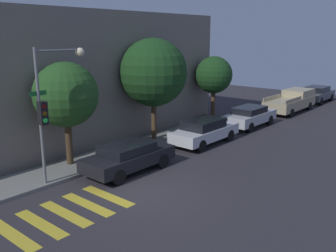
{
  "coord_description": "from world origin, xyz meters",
  "views": [
    {
      "loc": [
        -9.5,
        -9.5,
        5.97
      ],
      "look_at": [
        4.04,
        2.1,
        1.6
      ],
      "focal_mm": 40.0,
      "sensor_mm": 36.0,
      "label": 1
    }
  ],
  "objects_px": {
    "sedan_middle": "(204,131)",
    "tree_midblock": "(153,73)",
    "tree_near_corner": "(66,95)",
    "sedan_far_end": "(250,116)",
    "sedan_tail_of_row": "(317,94)",
    "tree_far_end": "(214,75)",
    "pickup_truck": "(292,101)",
    "sedan_near_corner": "(129,156)",
    "traffic_light_pole": "(51,98)"
  },
  "relations": [
    {
      "from": "sedan_middle",
      "to": "tree_midblock",
      "type": "height_order",
      "value": "tree_midblock"
    },
    {
      "from": "tree_midblock",
      "to": "tree_near_corner",
      "type": "bearing_deg",
      "value": 180.0
    },
    {
      "from": "sedan_far_end",
      "to": "sedan_tail_of_row",
      "type": "xyz_separation_m",
      "value": [
        12.43,
        0.0,
        0.02
      ]
    },
    {
      "from": "sedan_far_end",
      "to": "tree_midblock",
      "type": "relative_size",
      "value": 0.75
    },
    {
      "from": "sedan_tail_of_row",
      "to": "tree_far_end",
      "type": "distance_m",
      "value": 13.49
    },
    {
      "from": "sedan_middle",
      "to": "pickup_truck",
      "type": "bearing_deg",
      "value": 0.0
    },
    {
      "from": "pickup_truck",
      "to": "tree_far_end",
      "type": "distance_m",
      "value": 8.16
    },
    {
      "from": "sedan_far_end",
      "to": "tree_midblock",
      "type": "xyz_separation_m",
      "value": [
        -6.58,
        2.55,
        3.18
      ]
    },
    {
      "from": "sedan_near_corner",
      "to": "sedan_tail_of_row",
      "type": "xyz_separation_m",
      "value": [
        23.45,
        0.0,
        0.05
      ]
    },
    {
      "from": "pickup_truck",
      "to": "tree_near_corner",
      "type": "relative_size",
      "value": 1.2
    },
    {
      "from": "sedan_far_end",
      "to": "pickup_truck",
      "type": "height_order",
      "value": "pickup_truck"
    },
    {
      "from": "tree_near_corner",
      "to": "sedan_middle",
      "type": "bearing_deg",
      "value": -19.75
    },
    {
      "from": "sedan_middle",
      "to": "tree_far_end",
      "type": "bearing_deg",
      "value": 28.83
    },
    {
      "from": "tree_far_end",
      "to": "sedan_near_corner",
      "type": "bearing_deg",
      "value": -166.26
    },
    {
      "from": "tree_near_corner",
      "to": "tree_midblock",
      "type": "xyz_separation_m",
      "value": [
        5.74,
        -0.0,
        0.56
      ]
    },
    {
      "from": "pickup_truck",
      "to": "tree_near_corner",
      "type": "xyz_separation_m",
      "value": [
        -19.1,
        2.55,
        2.51
      ]
    },
    {
      "from": "tree_midblock",
      "to": "tree_far_end",
      "type": "distance_m",
      "value": 6.04
    },
    {
      "from": "sedan_far_end",
      "to": "tree_far_end",
      "type": "xyz_separation_m",
      "value": [
        -0.57,
        2.55,
        2.56
      ]
    },
    {
      "from": "sedan_far_end",
      "to": "pickup_truck",
      "type": "relative_size",
      "value": 0.76
    },
    {
      "from": "pickup_truck",
      "to": "tree_far_end",
      "type": "relative_size",
      "value": 1.27
    },
    {
      "from": "sedan_tail_of_row",
      "to": "tree_midblock",
      "type": "bearing_deg",
      "value": 172.35
    },
    {
      "from": "sedan_tail_of_row",
      "to": "tree_midblock",
      "type": "relative_size",
      "value": 0.75
    },
    {
      "from": "sedan_near_corner",
      "to": "sedan_tail_of_row",
      "type": "bearing_deg",
      "value": 0.0
    },
    {
      "from": "pickup_truck",
      "to": "sedan_tail_of_row",
      "type": "height_order",
      "value": "pickup_truck"
    },
    {
      "from": "sedan_near_corner",
      "to": "tree_midblock",
      "type": "relative_size",
      "value": 0.74
    },
    {
      "from": "sedan_far_end",
      "to": "sedan_tail_of_row",
      "type": "bearing_deg",
      "value": 0.0
    },
    {
      "from": "tree_far_end",
      "to": "tree_near_corner",
      "type": "bearing_deg",
      "value": 180.0
    },
    {
      "from": "pickup_truck",
      "to": "tree_midblock",
      "type": "xyz_separation_m",
      "value": [
        -13.36,
        2.55,
        3.07
      ]
    },
    {
      "from": "pickup_truck",
      "to": "sedan_tail_of_row",
      "type": "distance_m",
      "value": 5.65
    },
    {
      "from": "sedan_near_corner",
      "to": "pickup_truck",
      "type": "distance_m",
      "value": 17.8
    },
    {
      "from": "sedan_near_corner",
      "to": "tree_midblock",
      "type": "height_order",
      "value": "tree_midblock"
    },
    {
      "from": "sedan_tail_of_row",
      "to": "pickup_truck",
      "type": "bearing_deg",
      "value": 180.0
    },
    {
      "from": "sedan_far_end",
      "to": "sedan_tail_of_row",
      "type": "distance_m",
      "value": 12.43
    },
    {
      "from": "sedan_tail_of_row",
      "to": "tree_near_corner",
      "type": "distance_m",
      "value": 25.02
    },
    {
      "from": "sedan_far_end",
      "to": "tree_far_end",
      "type": "distance_m",
      "value": 3.66
    },
    {
      "from": "sedan_middle",
      "to": "tree_midblock",
      "type": "bearing_deg",
      "value": 118.25
    },
    {
      "from": "tree_near_corner",
      "to": "tree_midblock",
      "type": "relative_size",
      "value": 0.83
    },
    {
      "from": "tree_near_corner",
      "to": "tree_far_end",
      "type": "bearing_deg",
      "value": -0.0
    },
    {
      "from": "sedan_near_corner",
      "to": "tree_near_corner",
      "type": "bearing_deg",
      "value": 117.07
    },
    {
      "from": "traffic_light_pole",
      "to": "tree_near_corner",
      "type": "bearing_deg",
      "value": 39.58
    },
    {
      "from": "traffic_light_pole",
      "to": "sedan_middle",
      "type": "xyz_separation_m",
      "value": [
        8.66,
        -1.27,
        -2.81
      ]
    },
    {
      "from": "traffic_light_pole",
      "to": "tree_near_corner",
      "type": "xyz_separation_m",
      "value": [
        1.55,
        1.28,
        -0.21
      ]
    },
    {
      "from": "traffic_light_pole",
      "to": "tree_far_end",
      "type": "bearing_deg",
      "value": 5.51
    },
    {
      "from": "pickup_truck",
      "to": "tree_far_end",
      "type": "height_order",
      "value": "tree_far_end"
    },
    {
      "from": "tree_near_corner",
      "to": "tree_far_end",
      "type": "height_order",
      "value": "tree_near_corner"
    },
    {
      "from": "sedan_near_corner",
      "to": "traffic_light_pole",
      "type": "bearing_deg",
      "value": 156.0
    },
    {
      "from": "traffic_light_pole",
      "to": "sedan_near_corner",
      "type": "relative_size",
      "value": 1.27
    },
    {
      "from": "tree_near_corner",
      "to": "traffic_light_pole",
      "type": "bearing_deg",
      "value": -140.42
    },
    {
      "from": "traffic_light_pole",
      "to": "sedan_far_end",
      "type": "bearing_deg",
      "value": -5.24
    },
    {
      "from": "pickup_truck",
      "to": "sedan_tail_of_row",
      "type": "xyz_separation_m",
      "value": [
        5.65,
        -0.0,
        -0.09
      ]
    }
  ]
}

